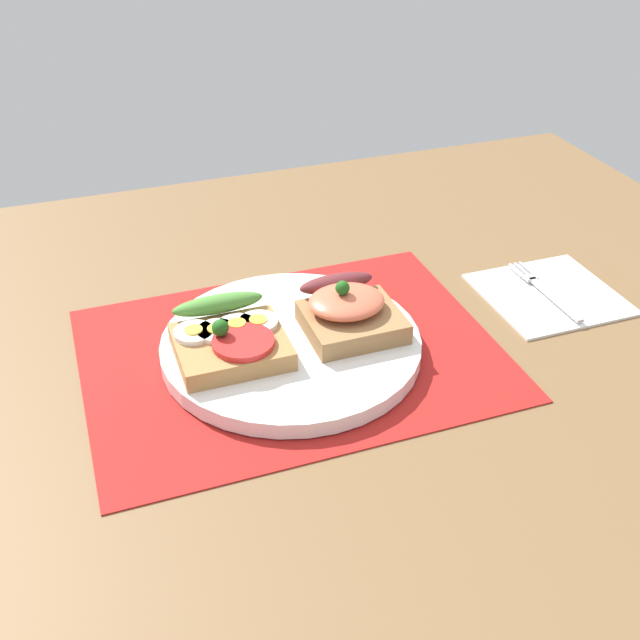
# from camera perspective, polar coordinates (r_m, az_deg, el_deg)

# --- Properties ---
(ground_plane) EXTENTS (1.20, 0.90, 0.03)m
(ground_plane) POSITION_cam_1_polar(r_m,az_deg,el_deg) (0.77, -2.11, -3.51)
(ground_plane) COLOR brown
(placemat) EXTENTS (0.40, 0.30, 0.00)m
(placemat) POSITION_cam_1_polar(r_m,az_deg,el_deg) (0.76, -2.14, -2.46)
(placemat) COLOR #A61C19
(placemat) RESTS_ON ground_plane
(plate) EXTENTS (0.25, 0.25, 0.02)m
(plate) POSITION_cam_1_polar(r_m,az_deg,el_deg) (0.75, -2.15, -1.88)
(plate) COLOR white
(plate) RESTS_ON placemat
(sandwich_egg_tomato) EXTENTS (0.10, 0.10, 0.04)m
(sandwich_egg_tomato) POSITION_cam_1_polar(r_m,az_deg,el_deg) (0.73, -6.73, -1.33)
(sandwich_egg_tomato) COLOR #B17C47
(sandwich_egg_tomato) RESTS_ON plate
(sandwich_salmon) EXTENTS (0.09, 0.10, 0.05)m
(sandwich_salmon) POSITION_cam_1_polar(r_m,az_deg,el_deg) (0.75, 2.17, 0.64)
(sandwich_salmon) COLOR #9B7145
(sandwich_salmon) RESTS_ON plate
(napkin) EXTENTS (0.14, 0.14, 0.01)m
(napkin) POSITION_cam_1_polar(r_m,az_deg,el_deg) (0.89, 16.63, 1.92)
(napkin) COLOR white
(napkin) RESTS_ON ground_plane
(fork) EXTENTS (0.02, 0.13, 0.00)m
(fork) POSITION_cam_1_polar(r_m,az_deg,el_deg) (0.88, 16.22, 2.25)
(fork) COLOR #B7B7BC
(fork) RESTS_ON napkin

